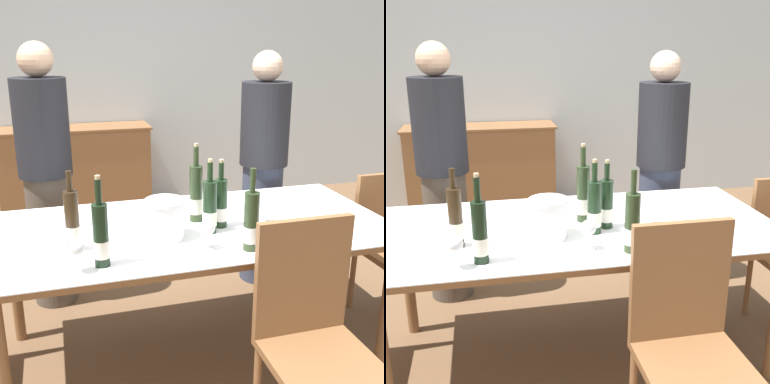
{
  "view_description": "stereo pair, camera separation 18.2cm",
  "coord_description": "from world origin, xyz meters",
  "views": [
    {
      "loc": [
        -0.64,
        -2.22,
        1.67
      ],
      "look_at": [
        0.0,
        0.0,
        0.94
      ],
      "focal_mm": 45.0,
      "sensor_mm": 36.0,
      "label": 1
    },
    {
      "loc": [
        -0.46,
        -2.26,
        1.67
      ],
      "look_at": [
        0.0,
        0.0,
        0.94
      ],
      "focal_mm": 45.0,
      "sensor_mm": 36.0,
      "label": 2
    }
  ],
  "objects": [
    {
      "name": "ground_plane",
      "position": [
        0.0,
        0.0,
        0.0
      ],
      "size": [
        12.0,
        12.0,
        0.0
      ],
      "primitive_type": "plane",
      "color": "brown"
    },
    {
      "name": "back_wall",
      "position": [
        0.0,
        2.78,
        1.4
      ],
      "size": [
        8.0,
        0.1,
        2.8
      ],
      "color": "silver",
      "rests_on": "ground_plane"
    },
    {
      "name": "sideboard_cabinet",
      "position": [
        -0.47,
        2.49,
        0.44
      ],
      "size": [
        1.46,
        0.46,
        0.88
      ],
      "color": "brown",
      "rests_on": "ground_plane"
    },
    {
      "name": "dining_table",
      "position": [
        0.0,
        0.0,
        0.7
      ],
      "size": [
        2.04,
        0.99,
        0.76
      ],
      "color": "brown",
      "rests_on": "ground_plane"
    },
    {
      "name": "ice_bucket",
      "position": [
        -0.17,
        -0.12,
        0.86
      ],
      "size": [
        0.19,
        0.19,
        0.19
      ],
      "color": "white",
      "rests_on": "dining_table"
    },
    {
      "name": "wine_bottle_0",
      "position": [
        0.14,
        -0.05,
        0.88
      ],
      "size": [
        0.07,
        0.07,
        0.35
      ],
      "color": "black",
      "rests_on": "dining_table"
    },
    {
      "name": "wine_bottle_1",
      "position": [
        0.17,
        -0.36,
        0.89
      ],
      "size": [
        0.07,
        0.07,
        0.38
      ],
      "color": "#28381E",
      "rests_on": "dining_table"
    },
    {
      "name": "wine_bottle_2",
      "position": [
        0.04,
        0.06,
        0.9
      ],
      "size": [
        0.07,
        0.07,
        0.41
      ],
      "color": "#28381E",
      "rests_on": "dining_table"
    },
    {
      "name": "wine_bottle_3",
      "position": [
        0.06,
        -0.11,
        0.89
      ],
      "size": [
        0.07,
        0.07,
        0.37
      ],
      "color": "black",
      "rests_on": "dining_table"
    },
    {
      "name": "wine_bottle_4",
      "position": [
        -0.49,
        -0.34,
        0.89
      ],
      "size": [
        0.07,
        0.07,
        0.39
      ],
      "color": "black",
      "rests_on": "dining_table"
    },
    {
      "name": "wine_bottle_5",
      "position": [
        -0.6,
        -0.15,
        0.89
      ],
      "size": [
        0.07,
        0.07,
        0.37
      ],
      "color": "#332314",
      "rests_on": "dining_table"
    },
    {
      "name": "wine_glass_0",
      "position": [
        -0.59,
        -0.38,
        0.86
      ],
      "size": [
        0.07,
        0.07,
        0.15
      ],
      "color": "white",
      "rests_on": "dining_table"
    },
    {
      "name": "wine_glass_1",
      "position": [
        0.38,
        -0.06,
        0.85
      ],
      "size": [
        0.07,
        0.07,
        0.14
      ],
      "color": "white",
      "rests_on": "dining_table"
    },
    {
      "name": "wine_glass_2",
      "position": [
        -0.01,
        -0.3,
        0.86
      ],
      "size": [
        0.07,
        0.07,
        0.14
      ],
      "color": "white",
      "rests_on": "dining_table"
    },
    {
      "name": "chair_near_front",
      "position": [
        0.3,
        -0.72,
        0.56
      ],
      "size": [
        0.42,
        0.42,
        0.99
      ],
      "color": "brown",
      "rests_on": "ground_plane"
    },
    {
      "name": "person_host",
      "position": [
        -0.72,
        0.82,
        0.84
      ],
      "size": [
        0.33,
        0.33,
        1.67
      ],
      "color": "#51473D",
      "rests_on": "ground_plane"
    },
    {
      "name": "person_guest_left",
      "position": [
        0.72,
        0.74,
        0.81
      ],
      "size": [
        0.33,
        0.33,
        1.61
      ],
      "color": "#383F56",
      "rests_on": "ground_plane"
    }
  ]
}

